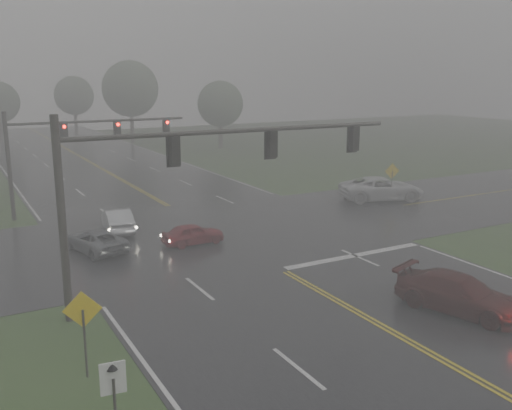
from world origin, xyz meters
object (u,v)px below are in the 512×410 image
sedan_silver (118,232)px  sedan_maroon (458,311)px  car_grey (96,252)px  sedan_red (193,244)px  pickup_white (381,200)px  signal_gantry_far (67,142)px  signal_gantry_near (180,168)px

sedan_silver → sedan_maroon: bearing=122.2°
sedan_maroon → car_grey: 18.47m
sedan_red → car_grey: car_grey is taller
sedan_silver → pickup_white: (19.92, -0.83, 0.00)m
sedan_maroon → sedan_silver: bearing=96.6°
sedan_red → pickup_white: size_ratio=0.55×
sedan_maroon → pickup_white: pickup_white is taller
sedan_red → signal_gantry_far: 12.61m
pickup_white → signal_gantry_far: 23.01m
sedan_maroon → signal_gantry_near: size_ratio=0.34×
signal_gantry_near → sedan_maroon: bearing=-36.4°
sedan_silver → signal_gantry_far: 7.97m
signal_gantry_far → sedan_silver: bearing=-76.6°
sedan_maroon → sedan_silver: size_ratio=1.21×
pickup_white → signal_gantry_near: bearing=136.8°
car_grey → pickup_white: size_ratio=0.68×
signal_gantry_near → signal_gantry_far: signal_gantry_near is taller
pickup_white → signal_gantry_near: size_ratio=0.41×
car_grey → signal_gantry_far: bearing=-107.6°
sedan_red → sedan_silver: bearing=31.9°
sedan_red → signal_gantry_near: (-3.37, -7.04, 5.58)m
sedan_red → signal_gantry_far: size_ratio=0.29×
sedan_silver → signal_gantry_near: bearing=94.9°
sedan_silver → signal_gantry_far: bearing=-69.7°
sedan_maroon → signal_gantry_far: (-10.13, 24.46, 4.91)m
sedan_silver → signal_gantry_far: signal_gantry_far is taller
sedan_red → pickup_white: bearing=-78.2°
pickup_white → car_grey: bearing=115.3°
sedan_maroon → pickup_white: (11.25, 17.52, 0.00)m
sedan_maroon → car_grey: (-10.77, 15.00, 0.00)m
sedan_red → car_grey: 5.24m
pickup_white → signal_gantry_far: size_ratio=0.52×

